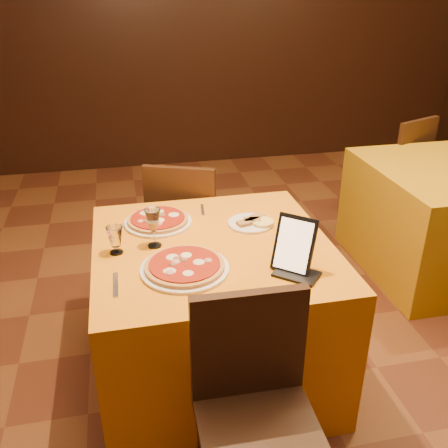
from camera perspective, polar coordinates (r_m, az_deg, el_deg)
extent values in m
cube|color=#5E2D19|center=(2.75, 9.87, -17.04)|extent=(6.00, 7.00, 0.01)
cube|color=black|center=(5.42, -3.30, 21.28)|extent=(6.00, 0.01, 2.80)
cube|color=orange|center=(2.53, -1.22, -9.81)|extent=(1.10, 1.10, 0.75)
cube|color=#AF7C0B|center=(3.78, 24.14, 0.58)|extent=(1.10, 1.10, 0.75)
cylinder|color=white|center=(2.13, -4.51, -5.13)|extent=(0.38, 0.38, 0.01)
cylinder|color=#AD4C23|center=(2.12, -4.53, -4.76)|extent=(0.34, 0.34, 0.02)
cylinder|color=white|center=(2.54, -7.54, 0.19)|extent=(0.34, 0.34, 0.01)
cylinder|color=#AD4C23|center=(2.53, -7.57, 0.51)|extent=(0.31, 0.31, 0.02)
cylinder|color=white|center=(2.51, 3.03, 0.07)|extent=(0.22, 0.22, 0.01)
cylinder|color=olive|center=(2.51, 3.03, 0.42)|extent=(0.14, 0.14, 0.02)
cube|color=black|center=(2.10, 8.03, -2.34)|extent=(0.19, 0.19, 0.23)
cube|color=silver|center=(2.14, -0.57, -5.08)|extent=(0.03, 0.21, 0.01)
cube|color=silver|center=(2.07, -12.26, -6.80)|extent=(0.02, 0.18, 0.01)
cube|color=#A8A6AD|center=(2.67, -2.47, 1.63)|extent=(0.03, 0.14, 0.01)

